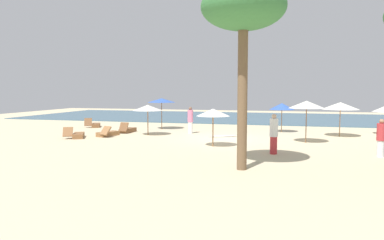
{
  "coord_description": "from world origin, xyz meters",
  "views": [
    {
      "loc": [
        3.85,
        -21.64,
        2.94
      ],
      "look_at": [
        -1.96,
        -0.2,
        1.1
      ],
      "focal_mm": 34.48,
      "sensor_mm": 36.0,
      "label": 1
    }
  ],
  "objects_px": {
    "umbrella_7": "(148,108)",
    "lounger_2": "(77,135)",
    "lounger_0": "(108,133)",
    "person_2": "(190,120)",
    "lounger_3": "(95,125)",
    "person_1": "(274,134)",
    "lounger_1": "(127,130)",
    "surfboard": "(223,136)",
    "umbrella_6": "(340,106)",
    "palm_2": "(243,11)",
    "umbrella_2": "(162,100)",
    "umbrella_5": "(213,112)",
    "umbrella_4": "(307,105)",
    "umbrella_3": "(282,106)",
    "person_0": "(381,138)"
  },
  "relations": [
    {
      "from": "umbrella_4",
      "to": "person_2",
      "type": "xyz_separation_m",
      "value": [
        -7.33,
        2.53,
        -1.22
      ]
    },
    {
      "from": "umbrella_6",
      "to": "lounger_0",
      "type": "relative_size",
      "value": 1.26
    },
    {
      "from": "lounger_1",
      "to": "palm_2",
      "type": "distance_m",
      "value": 14.42
    },
    {
      "from": "lounger_1",
      "to": "lounger_2",
      "type": "distance_m",
      "value": 3.8
    },
    {
      "from": "lounger_1",
      "to": "person_1",
      "type": "height_order",
      "value": "person_1"
    },
    {
      "from": "lounger_1",
      "to": "person_1",
      "type": "xyz_separation_m",
      "value": [
        10.09,
        -6.03,
        0.75
      ]
    },
    {
      "from": "surfboard",
      "to": "umbrella_5",
      "type": "bearing_deg",
      "value": -87.06
    },
    {
      "from": "umbrella_2",
      "to": "lounger_1",
      "type": "distance_m",
      "value": 3.65
    },
    {
      "from": "umbrella_3",
      "to": "umbrella_6",
      "type": "relative_size",
      "value": 0.89
    },
    {
      "from": "umbrella_3",
      "to": "lounger_0",
      "type": "height_order",
      "value": "umbrella_3"
    },
    {
      "from": "lounger_1",
      "to": "person_0",
      "type": "relative_size",
      "value": 1.0
    },
    {
      "from": "palm_2",
      "to": "lounger_3",
      "type": "bearing_deg",
      "value": 136.66
    },
    {
      "from": "umbrella_5",
      "to": "lounger_0",
      "type": "distance_m",
      "value": 7.86
    },
    {
      "from": "umbrella_4",
      "to": "person_2",
      "type": "distance_m",
      "value": 7.85
    },
    {
      "from": "person_1",
      "to": "surfboard",
      "type": "distance_m",
      "value": 6.56
    },
    {
      "from": "umbrella_6",
      "to": "palm_2",
      "type": "distance_m",
      "value": 12.63
    },
    {
      "from": "lounger_3",
      "to": "person_2",
      "type": "relative_size",
      "value": 0.97
    },
    {
      "from": "lounger_0",
      "to": "person_2",
      "type": "distance_m",
      "value": 5.48
    },
    {
      "from": "surfboard",
      "to": "person_1",
      "type": "bearing_deg",
      "value": -59.03
    },
    {
      "from": "umbrella_5",
      "to": "palm_2",
      "type": "height_order",
      "value": "palm_2"
    },
    {
      "from": "umbrella_5",
      "to": "surfboard",
      "type": "bearing_deg",
      "value": 92.94
    },
    {
      "from": "lounger_3",
      "to": "person_1",
      "type": "distance_m",
      "value": 16.61
    },
    {
      "from": "lounger_1",
      "to": "surfboard",
      "type": "height_order",
      "value": "lounger_1"
    },
    {
      "from": "person_1",
      "to": "surfboard",
      "type": "xyz_separation_m",
      "value": [
        -3.34,
        5.57,
        -0.89
      ]
    },
    {
      "from": "umbrella_6",
      "to": "person_0",
      "type": "xyz_separation_m",
      "value": [
        0.87,
        -6.96,
        -1.1
      ]
    },
    {
      "from": "umbrella_7",
      "to": "surfboard",
      "type": "xyz_separation_m",
      "value": [
        4.82,
        0.58,
        -1.74
      ]
    },
    {
      "from": "umbrella_5",
      "to": "palm_2",
      "type": "bearing_deg",
      "value": -67.03
    },
    {
      "from": "umbrella_4",
      "to": "palm_2",
      "type": "bearing_deg",
      "value": -108.01
    },
    {
      "from": "umbrella_2",
      "to": "umbrella_6",
      "type": "relative_size",
      "value": 1.02
    },
    {
      "from": "umbrella_7",
      "to": "lounger_2",
      "type": "bearing_deg",
      "value": -147.37
    },
    {
      "from": "lounger_0",
      "to": "person_0",
      "type": "height_order",
      "value": "person_0"
    },
    {
      "from": "umbrella_6",
      "to": "lounger_1",
      "type": "distance_m",
      "value": 13.96
    },
    {
      "from": "umbrella_4",
      "to": "person_0",
      "type": "bearing_deg",
      "value": -50.4
    },
    {
      "from": "umbrella_2",
      "to": "umbrella_5",
      "type": "xyz_separation_m",
      "value": [
        5.42,
        -7.25,
        -0.37
      ]
    },
    {
      "from": "lounger_3",
      "to": "person_1",
      "type": "xyz_separation_m",
      "value": [
        14.1,
        -8.73,
        0.75
      ]
    },
    {
      "from": "lounger_1",
      "to": "palm_2",
      "type": "bearing_deg",
      "value": -46.73
    },
    {
      "from": "umbrella_3",
      "to": "person_0",
      "type": "distance_m",
      "value": 9.61
    },
    {
      "from": "umbrella_2",
      "to": "umbrella_7",
      "type": "height_order",
      "value": "umbrella_2"
    },
    {
      "from": "lounger_2",
      "to": "person_1",
      "type": "distance_m",
      "value": 12.14
    },
    {
      "from": "umbrella_2",
      "to": "person_2",
      "type": "bearing_deg",
      "value": -36.22
    },
    {
      "from": "umbrella_7",
      "to": "lounger_2",
      "type": "relative_size",
      "value": 1.11
    },
    {
      "from": "lounger_1",
      "to": "lounger_3",
      "type": "relative_size",
      "value": 0.97
    },
    {
      "from": "person_2",
      "to": "umbrella_2",
      "type": "bearing_deg",
      "value": 143.78
    },
    {
      "from": "umbrella_2",
      "to": "person_1",
      "type": "height_order",
      "value": "umbrella_2"
    },
    {
      "from": "person_0",
      "to": "person_2",
      "type": "distance_m",
      "value": 12.04
    },
    {
      "from": "person_2",
      "to": "lounger_3",
      "type": "bearing_deg",
      "value": 165.98
    },
    {
      "from": "umbrella_7",
      "to": "lounger_3",
      "type": "relative_size",
      "value": 1.14
    },
    {
      "from": "umbrella_4",
      "to": "person_0",
      "type": "relative_size",
      "value": 1.4
    },
    {
      "from": "person_2",
      "to": "palm_2",
      "type": "distance_m",
      "value": 12.37
    },
    {
      "from": "person_2",
      "to": "surfboard",
      "type": "bearing_deg",
      "value": -23.97
    }
  ]
}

